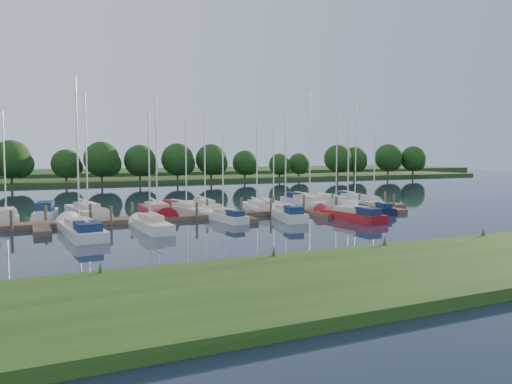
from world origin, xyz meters
name	(u,v)px	position (x,y,z in m)	size (l,w,h in m)	color
ground	(269,229)	(0.00, 0.00, 0.00)	(260.00, 260.00, 0.00)	#1A2334
near_bank	(416,269)	(0.00, -16.00, 0.25)	(90.00, 10.00, 0.50)	#224614
dock	(233,215)	(0.00, 7.31, 0.20)	(40.00, 6.00, 0.40)	brown
mooring_pilings	(228,210)	(0.00, 8.43, 0.60)	(38.24, 2.84, 2.00)	#473D33
far_shore	(112,179)	(0.00, 75.00, 0.30)	(180.00, 30.00, 0.60)	#1E3D17
distant_hill	(96,173)	(0.00, 100.00, 0.70)	(220.00, 40.00, 1.40)	#365224
treeline	(119,164)	(-0.68, 62.19, 3.90)	(145.50, 9.87, 8.22)	#38281C
sailboat_n_0	(6,217)	(-18.55, 13.84, 0.27)	(2.13, 7.71, 9.83)	silver
motorboat	(45,214)	(-15.41, 14.37, 0.37)	(2.42, 5.83, 1.82)	silver
sailboat_n_2	(87,213)	(-11.81, 14.23, 0.28)	(3.20, 9.39, 11.85)	silver
sailboat_n_3	(157,212)	(-5.85, 11.83, 0.28)	(2.63, 9.25, 11.73)	maroon
sailboat_n_4	(184,209)	(-2.85, 12.88, 0.31)	(3.60, 7.73, 9.76)	silver
sailboat_n_5	(204,208)	(-0.41, 13.91, 0.28)	(2.23, 8.11, 10.38)	silver
sailboat_n_6	(256,208)	(4.15, 11.10, 0.27)	(3.11, 7.29, 9.31)	silver
sailboat_n_7	(273,208)	(5.96, 11.05, 0.27)	(1.73, 6.98, 8.91)	silver
sailboat_n_8	(308,203)	(11.27, 12.96, 0.33)	(2.85, 10.14, 12.77)	silver
sailboat_n_9	(334,203)	(14.18, 12.01, 0.27)	(3.26, 8.44, 10.62)	silver
sailboat_n_10	(353,200)	(18.08, 13.85, 0.31)	(3.84, 9.84, 12.23)	silver
sailboat_s_0	(81,231)	(-13.51, 2.91, 0.32)	(2.80, 9.20, 11.56)	silver
sailboat_s_1	(151,227)	(-8.44, 2.98, 0.29)	(1.96, 7.07, 9.29)	silver
sailboat_s_2	(225,217)	(-1.46, 5.47, 0.31)	(2.20, 6.22, 7.98)	silver
sailboat_s_3	(287,215)	(4.04, 4.46, 0.34)	(3.14, 7.74, 9.98)	silver
sailboat_s_4	(351,216)	(8.88, 1.61, 0.33)	(2.50, 7.99, 10.21)	maroon
sailboat_s_5	(375,209)	(14.38, 5.17, 0.32)	(2.79, 6.58, 8.43)	black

